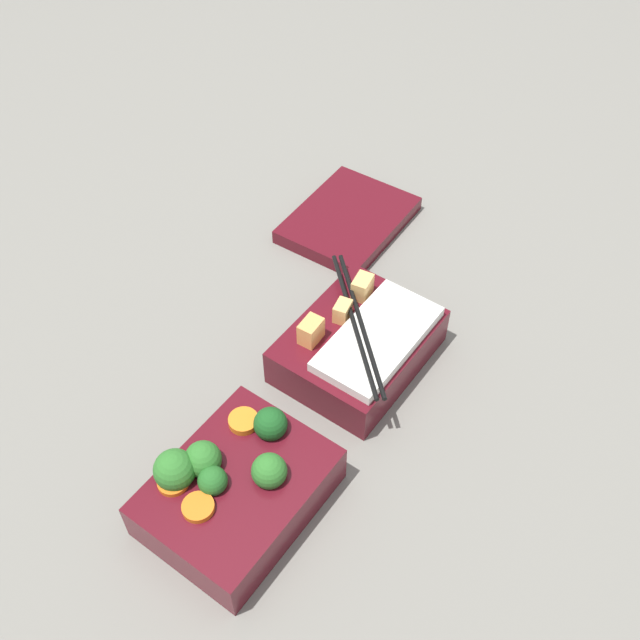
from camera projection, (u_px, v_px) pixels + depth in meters
ground_plane at (291, 436)px, 0.78m from camera, size 3.00×3.00×0.00m
bento_tray_vegetable at (235, 487)px, 0.71m from camera, size 0.17×0.13×0.08m
bento_tray_rice at (357, 343)px, 0.83m from camera, size 0.17×0.16×0.08m
bento_lid at (349, 220)px, 1.00m from camera, size 0.17×0.14×0.02m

